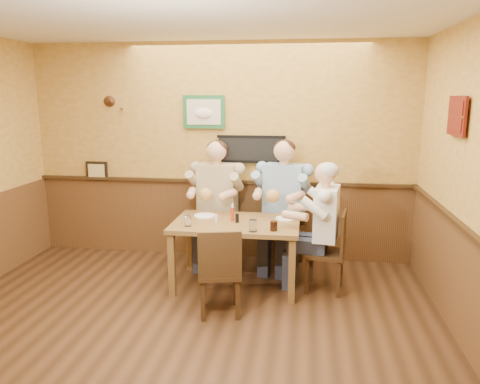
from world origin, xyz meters
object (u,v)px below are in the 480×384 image
object	(u,v)px
pepper_shaker	(237,218)
chair_back_right	(283,227)
diner_tan_shirt	(218,209)
chair_back_left	(218,225)
dining_table	(236,230)
diner_blue_polo	(284,211)
chair_right_end	(325,251)
water_glass_mid	(253,226)
hot_sauce_bottle	(232,213)
cola_tumbler	(274,226)
chair_near_side	(219,270)
water_glass_left	(188,221)
salt_shaker	(216,218)
diner_white_elder	(326,234)

from	to	relation	value
pepper_shaker	chair_back_right	bearing A→B (deg)	56.84
diner_tan_shirt	pepper_shaker	bearing A→B (deg)	-58.37
diner_tan_shirt	pepper_shaker	size ratio (longest dim) A/B	14.42
chair_back_left	chair_back_right	distance (m)	0.84
dining_table	diner_blue_polo	size ratio (longest dim) A/B	0.97
chair_right_end	chair_back_right	bearing A→B (deg)	-136.27
water_glass_mid	hot_sauce_bottle	xyz separation A→B (m)	(-0.27, 0.37, 0.03)
chair_back_left	diner_tan_shirt	bearing A→B (deg)	0.00
chair_back_left	cola_tumbler	distance (m)	1.32
dining_table	chair_near_side	bearing A→B (deg)	-94.99
diner_tan_shirt	water_glass_left	distance (m)	0.99
salt_shaker	pepper_shaker	bearing A→B (deg)	1.71
diner_blue_polo	water_glass_mid	bearing A→B (deg)	-91.57
chair_right_end	water_glass_mid	size ratio (longest dim) A/B	7.24
cola_tumbler	diner_white_elder	bearing A→B (deg)	28.11
diner_blue_polo	dining_table	bearing A→B (deg)	-112.51
dining_table	diner_tan_shirt	bearing A→B (deg)	115.71
chair_back_left	diner_white_elder	world-z (taller)	diner_white_elder
chair_right_end	diner_blue_polo	xyz separation A→B (m)	(-0.49, 0.70, 0.27)
dining_table	chair_back_left	size ratio (longest dim) A/B	1.41
hot_sauce_bottle	pepper_shaker	bearing A→B (deg)	-43.16
chair_right_end	water_glass_mid	bearing A→B (deg)	-56.76
diner_blue_polo	diner_white_elder	world-z (taller)	diner_blue_polo
hot_sauce_bottle	salt_shaker	size ratio (longest dim) A/B	2.09
diner_tan_shirt	water_glass_mid	size ratio (longest dim) A/B	11.39
chair_near_side	water_glass_mid	xyz separation A→B (m)	(0.29, 0.36, 0.37)
chair_back_right	pepper_shaker	distance (m)	0.93
chair_back_left	chair_right_end	bearing A→B (deg)	-22.36
chair_right_end	pepper_shaker	bearing A→B (deg)	-79.49
chair_back_right	cola_tumbler	size ratio (longest dim) A/B	10.02
chair_back_right	pepper_shaker	xyz separation A→B (m)	(-0.48, -0.73, 0.30)
diner_blue_polo	cola_tumbler	size ratio (longest dim) A/B	14.32
chair_right_end	pepper_shaker	size ratio (longest dim) A/B	9.16
diner_white_elder	cola_tumbler	world-z (taller)	diner_white_elder
water_glass_mid	dining_table	bearing A→B (deg)	122.85
chair_near_side	pepper_shaker	bearing A→B (deg)	-109.14
dining_table	diner_tan_shirt	size ratio (longest dim) A/B	0.99
diner_blue_polo	hot_sauce_bottle	xyz separation A→B (m)	(-0.54, -0.68, 0.12)
chair_near_side	salt_shaker	world-z (taller)	chair_near_side
chair_back_right	chair_right_end	xyz separation A→B (m)	(0.49, -0.70, -0.05)
diner_blue_polo	cola_tumbler	distance (m)	1.00
water_glass_left	hot_sauce_bottle	distance (m)	0.52
chair_back_left	diner_blue_polo	size ratio (longest dim) A/B	0.69
chair_near_side	water_glass_left	xyz separation A→B (m)	(-0.43, 0.46, 0.36)
salt_shaker	chair_near_side	bearing A→B (deg)	-76.79
hot_sauce_bottle	pepper_shaker	size ratio (longest dim) A/B	1.78
chair_back_left	diner_blue_polo	distance (m)	0.87
cola_tumbler	salt_shaker	size ratio (longest dim) A/B	1.20
cola_tumbler	chair_near_side	bearing A→B (deg)	-140.15
salt_shaker	diner_blue_polo	bearing A→B (deg)	46.07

